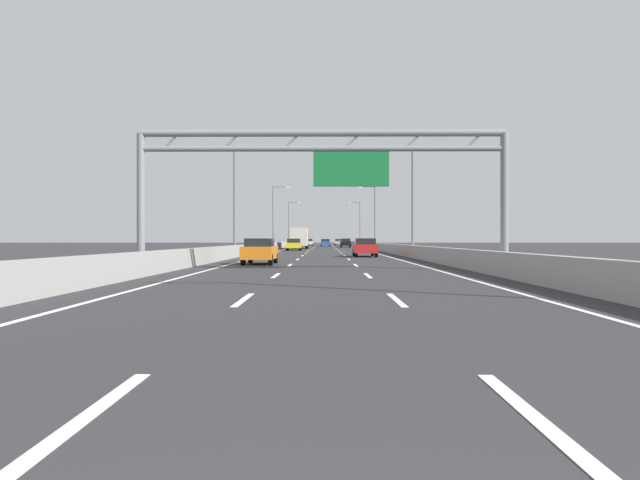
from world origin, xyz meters
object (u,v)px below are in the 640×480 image
(streetlamp_right_far, at_px, (373,213))
(silver_car, at_px, (339,242))
(sign_gantry, at_px, (326,163))
(streetlamp_right_mid, at_px, (410,193))
(streetlamp_left_far, at_px, (275,213))
(streetlamp_left_distant, at_px, (290,221))
(white_car, at_px, (309,242))
(yellow_car, at_px, (294,244))
(black_car, at_px, (345,243))
(orange_car, at_px, (260,251))
(streetlamp_left_mid, at_px, (237,193))
(box_truck, at_px, (300,237))
(red_car, at_px, (365,247))
(streetlamp_right_distant, at_px, (359,221))
(blue_car, at_px, (325,242))

(streetlamp_right_far, relative_size, silver_car, 2.10)
(sign_gantry, distance_m, streetlamp_right_mid, 24.97)
(streetlamp_left_far, relative_size, streetlamp_left_distant, 1.00)
(white_car, bearing_deg, yellow_car, -90.40)
(black_car, height_order, orange_car, black_car)
(streetlamp_left_mid, relative_size, box_truck, 1.17)
(streetlamp_right_far, bearing_deg, red_car, -95.83)
(streetlamp_right_mid, bearing_deg, streetlamp_left_distant, 101.33)
(orange_car, bearing_deg, streetlamp_left_far, 94.10)
(black_car, bearing_deg, streetlamp_right_distant, 81.55)
(streetlamp_right_far, height_order, streetlamp_right_distant, same)
(orange_car, height_order, yellow_car, yellow_car)
(streetlamp_left_mid, height_order, white_car, streetlamp_left_mid)
(streetlamp_right_far, xyz_separation_m, blue_car, (-7.23, 26.23, -4.64))
(streetlamp_left_distant, relative_size, white_car, 2.24)
(yellow_car, bearing_deg, streetlamp_right_mid, -63.04)
(orange_car, bearing_deg, streetlamp_right_mid, 57.10)
(red_car, relative_size, box_truck, 0.57)
(sign_gantry, distance_m, white_car, 101.53)
(streetlamp_left_distant, relative_size, red_car, 2.07)
(streetlamp_right_distant, height_order, black_car, streetlamp_right_distant)
(streetlamp_left_distant, height_order, white_car, streetlamp_left_distant)
(orange_car, bearing_deg, silver_car, 86.15)
(sign_gantry, distance_m, streetlamp_left_mid, 25.07)
(streetlamp_right_mid, distance_m, yellow_car, 25.16)
(streetlamp_left_far, xyz_separation_m, orange_car, (3.89, -54.34, -4.64))
(orange_car, relative_size, box_truck, 0.52)
(white_car, bearing_deg, streetlamp_right_distant, -15.31)
(white_car, bearing_deg, silver_car, 52.80)
(streetlamp_left_mid, relative_size, blue_car, 2.07)
(streetlamp_left_distant, distance_m, box_truck, 40.05)
(streetlamp_right_far, xyz_separation_m, silver_car, (-4.08, 49.13, -4.64))
(streetlamp_left_mid, bearing_deg, streetlamp_right_distant, 78.67)
(streetlamp_left_mid, bearing_deg, box_truck, 83.62)
(streetlamp_left_distant, bearing_deg, yellow_car, -85.95)
(streetlamp_left_distant, xyz_separation_m, blue_car, (7.70, -11.04, -4.64))
(silver_car, bearing_deg, yellow_car, -96.33)
(red_car, height_order, box_truck, box_truck)
(red_car, xyz_separation_m, yellow_car, (-7.12, 24.86, -0.00))
(streetlamp_left_distant, xyz_separation_m, white_car, (4.10, 2.96, -4.64))
(streetlamp_right_far, relative_size, streetlamp_right_distant, 1.00)
(streetlamp_left_mid, height_order, streetlamp_right_distant, same)
(streetlamp_left_far, distance_m, streetlamp_right_far, 14.93)
(streetlamp_right_distant, bearing_deg, black_car, -98.45)
(white_car, bearing_deg, streetlamp_right_mid, -82.05)
(streetlamp_left_distant, relative_size, yellow_car, 2.30)
(streetlamp_right_mid, relative_size, box_truck, 1.17)
(sign_gantry, bearing_deg, white_car, 92.00)
(black_car, bearing_deg, blue_car, 103.12)
(orange_car, xyz_separation_m, blue_car, (3.80, 80.57, -0.00))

